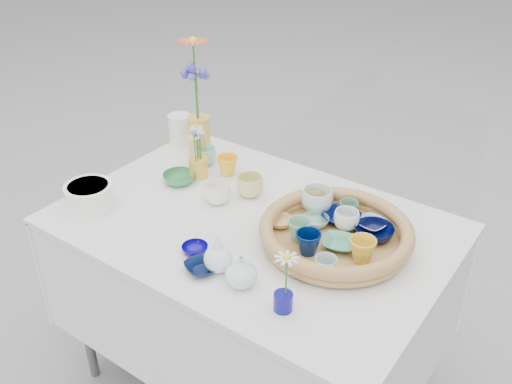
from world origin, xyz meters
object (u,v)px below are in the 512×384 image
Objects in this scene: wicker_tray at (336,234)px; bud_vase_seafoam at (241,271)px; display_table at (253,381)px; tall_vase_yellow at (199,136)px.

bud_vase_seafoam is (-0.12, -0.32, 0.01)m from wicker_tray.
display_table is at bearing -169.88° from wicker_tray.
wicker_tray is at bearing 10.12° from display_table.
tall_vase_yellow is at bearing 149.40° from display_table.
wicker_tray is 0.34m from bud_vase_seafoam.
bud_vase_seafoam is (0.16, -0.27, 0.81)m from display_table.
bud_vase_seafoam is at bearing -41.50° from tall_vase_yellow.
display_table is 2.66× the size of wicker_tray.
bud_vase_seafoam reaches higher than wicker_tray.
tall_vase_yellow reaches higher than wicker_tray.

